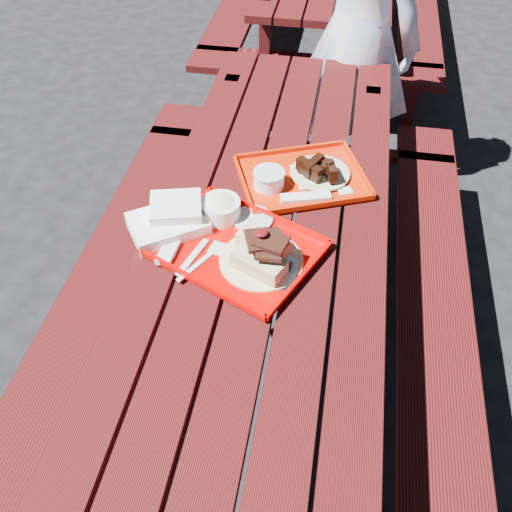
{
  "coord_description": "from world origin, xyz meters",
  "views": [
    {
      "loc": [
        0.19,
        -1.25,
        1.95
      ],
      "look_at": [
        0.0,
        -0.15,
        0.82
      ],
      "focal_mm": 40.0,
      "sensor_mm": 36.0,
      "label": 1
    }
  ],
  "objects_px": {
    "person": "(357,36)",
    "near_tray": "(240,239)",
    "far_tray": "(300,177)",
    "picnic_table_near": "(264,280)"
  },
  "relations": [
    {
      "from": "far_tray",
      "to": "person",
      "type": "bearing_deg",
      "value": 82.52
    },
    {
      "from": "far_tray",
      "to": "person",
      "type": "xyz_separation_m",
      "value": [
        0.13,
        1.02,
        0.04
      ]
    },
    {
      "from": "near_tray",
      "to": "far_tray",
      "type": "relative_size",
      "value": 1.12
    },
    {
      "from": "picnic_table_near",
      "to": "far_tray",
      "type": "bearing_deg",
      "value": 75.83
    },
    {
      "from": "person",
      "to": "near_tray",
      "type": "bearing_deg",
      "value": 103.22
    },
    {
      "from": "person",
      "to": "picnic_table_near",
      "type": "bearing_deg",
      "value": 105.54
    },
    {
      "from": "near_tray",
      "to": "far_tray",
      "type": "distance_m",
      "value": 0.37
    },
    {
      "from": "picnic_table_near",
      "to": "person",
      "type": "distance_m",
      "value": 1.35
    },
    {
      "from": "near_tray",
      "to": "picnic_table_near",
      "type": "bearing_deg",
      "value": 39.62
    },
    {
      "from": "picnic_table_near",
      "to": "person",
      "type": "height_order",
      "value": "person"
    }
  ]
}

